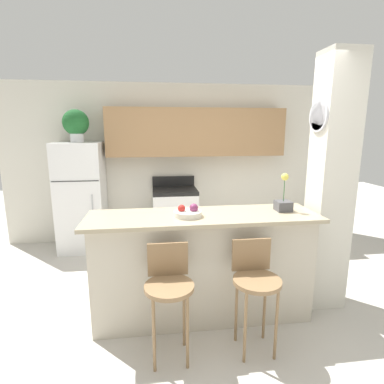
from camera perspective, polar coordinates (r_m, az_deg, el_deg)
name	(u,v)px	position (r m, az deg, el deg)	size (l,w,h in m)	color
ground_plane	(202,314)	(3.25, 1.98, -22.29)	(14.00, 14.00, 0.00)	beige
wall_back	(187,150)	(4.93, -0.96, 8.00)	(5.60, 0.38, 2.55)	silver
pillar_right	(331,185)	(3.31, 24.89, 1.26)	(0.38, 0.32, 2.55)	silver
counter_bar	(203,266)	(2.99, 2.06, -13.88)	(2.17, 0.62, 1.04)	beige
refrigerator	(82,197)	(4.84, -20.30, -0.92)	(0.67, 0.62, 1.64)	white
stove_range	(175,216)	(4.83, -3.25, -4.64)	(0.69, 0.60, 1.07)	white
bar_stool_left	(169,286)	(2.48, -4.41, -17.36)	(0.39, 0.39, 0.92)	olive
bar_stool_right	(255,280)	(2.60, 11.97, -16.06)	(0.39, 0.39, 0.92)	olive
potted_plant_on_fridge	(76,124)	(4.74, -21.24, 12.02)	(0.37, 0.37, 0.47)	silver
orchid_vase	(283,202)	(3.05, 17.01, -1.77)	(0.14, 0.14, 0.37)	#4C4C51
fruit_bowl	(188,213)	(2.74, -0.77, -3.93)	(0.26, 0.26, 0.12)	silver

